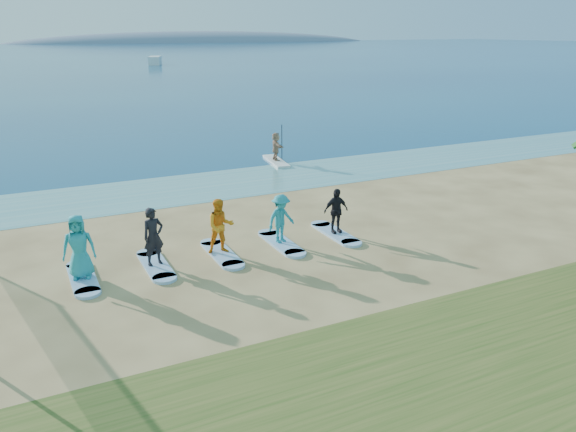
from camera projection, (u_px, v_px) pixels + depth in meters
name	position (u px, v px, depth m)	size (l,w,h in m)	color
ground	(313.00, 271.00, 16.67)	(600.00, 600.00, 0.00)	tan
shallow_water	(203.00, 186.00, 25.61)	(600.00, 600.00, 0.00)	teal
ocean	(31.00, 55.00, 152.80)	(600.00, 600.00, 0.00)	navy
island_ridge	(204.00, 42.00, 311.75)	(220.00, 56.00, 18.00)	slate
paddleboard	(276.00, 161.00, 30.27)	(0.70, 3.00, 0.12)	silver
paddleboarder	(276.00, 146.00, 30.01)	(1.38, 0.44, 1.49)	tan
boat_offshore_b	(155.00, 65.00, 113.07)	(2.16, 5.63, 1.64)	silver
surfboard_0	(83.00, 278.00, 16.07)	(0.70, 2.20, 0.09)	#8FB5DD
student_0	(79.00, 247.00, 15.76)	(0.91, 0.59, 1.86)	teal
surfboard_1	(156.00, 265.00, 16.95)	(0.70, 2.20, 0.09)	#8FB5DD
student_1	(153.00, 237.00, 16.66)	(0.65, 0.42, 1.77)	black
surfboard_2	(222.00, 254.00, 17.84)	(0.70, 2.20, 0.09)	#8FB5DD
student_2	(220.00, 226.00, 17.54)	(0.86, 0.67, 1.76)	orange
surfboard_3	(281.00, 243.00, 18.72)	(0.70, 2.20, 0.09)	#8FB5DD
student_3	(281.00, 219.00, 18.44)	(1.06, 0.61, 1.64)	teal
surfboard_4	(335.00, 233.00, 19.60)	(0.70, 2.20, 0.09)	#8FB5DD
student_4	(336.00, 211.00, 19.34)	(0.92, 0.38, 1.57)	black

